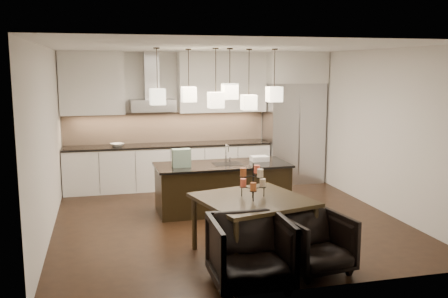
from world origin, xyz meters
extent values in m
cube|color=black|center=(0.00, 0.00, -0.01)|extent=(5.50, 5.50, 0.02)
cube|color=white|center=(0.00, 0.00, 2.81)|extent=(5.50, 5.50, 0.02)
cube|color=silver|center=(0.00, 2.76, 1.40)|extent=(5.50, 0.02, 2.80)
cube|color=silver|center=(0.00, -2.76, 1.40)|extent=(5.50, 0.02, 2.80)
cube|color=silver|center=(-2.76, 0.00, 1.40)|extent=(0.02, 5.50, 2.80)
cube|color=silver|center=(2.76, 0.00, 1.40)|extent=(0.02, 5.50, 2.80)
cube|color=#B7B7BA|center=(2.10, 2.38, 1.07)|extent=(1.20, 0.72, 2.15)
cube|color=silver|center=(2.10, 2.38, 2.47)|extent=(1.26, 0.72, 0.65)
cube|color=silver|center=(-0.62, 2.43, 0.44)|extent=(4.21, 0.62, 0.88)
cube|color=black|center=(-0.62, 2.43, 0.90)|extent=(4.21, 0.66, 0.04)
cube|color=tan|center=(-0.62, 2.73, 1.24)|extent=(4.21, 0.02, 0.63)
cube|color=silver|center=(-2.10, 2.57, 2.17)|extent=(1.25, 0.35, 1.25)
cube|color=silver|center=(0.55, 2.57, 2.17)|extent=(1.85, 0.35, 1.25)
cube|color=#B7B7BA|center=(-0.93, 2.48, 1.72)|extent=(0.90, 0.52, 0.24)
cube|color=#B7B7BA|center=(-0.93, 2.59, 2.32)|extent=(0.30, 0.28, 0.96)
imported|color=silver|center=(-1.66, 2.38, 0.95)|extent=(0.34, 0.34, 0.06)
cube|color=black|center=(0.06, 0.55, 0.40)|extent=(2.27, 0.94, 0.79)
cube|color=black|center=(0.06, 0.55, 0.81)|extent=(2.34, 1.01, 0.04)
cube|color=#1A4F30|center=(-0.67, 0.47, 0.98)|extent=(0.31, 0.17, 0.31)
cube|color=silver|center=(0.77, 0.65, 0.87)|extent=(0.31, 0.22, 0.09)
cylinder|color=beige|center=(0.08, -1.60, 0.98)|extent=(0.10, 0.10, 0.11)
cylinder|color=#E35C42|center=(-0.17, -1.53, 0.98)|extent=(0.10, 0.10, 0.11)
cylinder|color=#A14F25|center=(-0.11, -1.77, 0.98)|extent=(0.10, 0.10, 0.11)
cylinder|color=#E35C42|center=(0.02, -1.51, 1.15)|extent=(0.10, 0.10, 0.11)
cylinder|color=#A14F25|center=(-0.20, -1.65, 1.15)|extent=(0.10, 0.10, 0.11)
cylinder|color=beige|center=(-0.01, -1.76, 1.15)|extent=(0.10, 0.10, 0.11)
imported|color=black|center=(-0.37, -2.53, 0.41)|extent=(0.89, 0.92, 0.82)
imported|color=black|center=(0.55, -2.30, 0.36)|extent=(0.87, 0.89, 0.71)
cube|color=beige|center=(-1.05, 0.47, 2.01)|extent=(0.24, 0.24, 0.26)
cube|color=beige|center=(-0.46, 0.87, 2.02)|extent=(0.24, 0.24, 0.26)
cube|color=beige|center=(0.15, 0.40, 2.09)|extent=(0.24, 0.24, 0.26)
cube|color=beige|center=(0.56, 0.65, 1.88)|extent=(0.24, 0.24, 0.26)
cube|color=beige|center=(0.97, 0.51, 2.02)|extent=(0.24, 0.24, 0.26)
cube|color=beige|center=(-0.11, 0.33, 1.95)|extent=(0.24, 0.24, 0.26)
camera|label=1|loc=(-1.97, -7.70, 2.49)|focal=40.00mm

